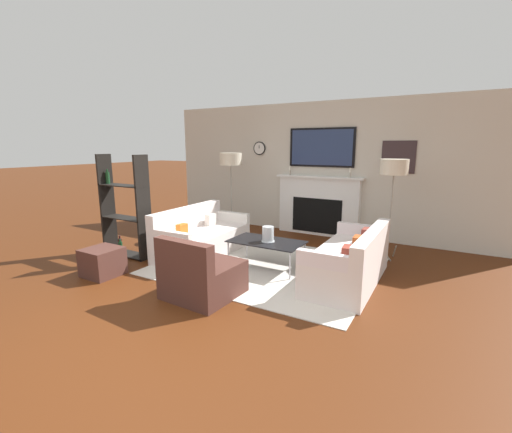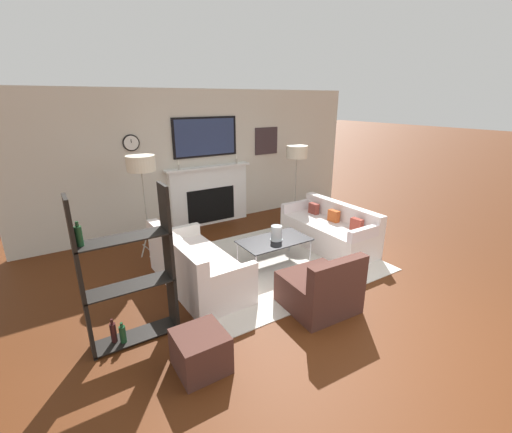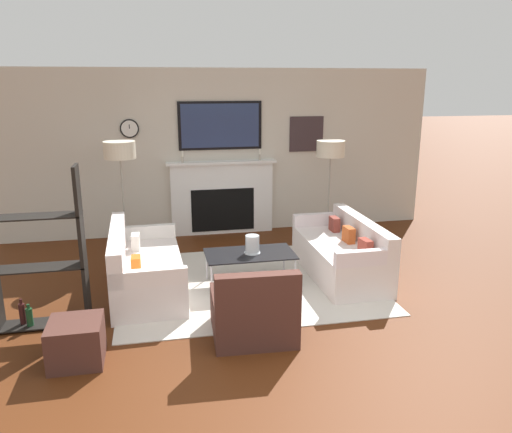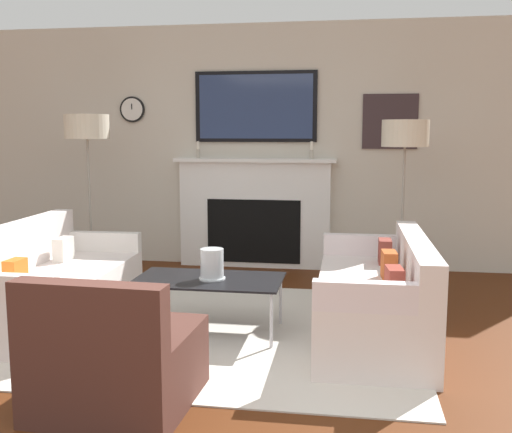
{
  "view_description": "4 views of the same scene",
  "coord_description": "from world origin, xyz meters",
  "views": [
    {
      "loc": [
        2.36,
        -2.12,
        1.83
      ],
      "look_at": [
        -0.32,
        2.55,
        0.71
      ],
      "focal_mm": 24.0,
      "sensor_mm": 36.0,
      "label": 1
    },
    {
      "loc": [
        -2.87,
        -1.74,
        2.51
      ],
      "look_at": [
        -0.05,
        2.69,
        0.7
      ],
      "focal_mm": 24.0,
      "sensor_mm": 36.0,
      "label": 2
    },
    {
      "loc": [
        -1.09,
        -3.5,
        2.5
      ],
      "look_at": [
        0.14,
        2.47,
        0.84
      ],
      "focal_mm": 35.0,
      "sensor_mm": 36.0,
      "label": 3
    },
    {
      "loc": [
        1.07,
        -2.01,
        1.51
      ],
      "look_at": [
        0.31,
        2.72,
        0.84
      ],
      "focal_mm": 42.0,
      "sensor_mm": 36.0,
      "label": 4
    }
  ],
  "objects": [
    {
      "name": "ground_plane",
      "position": [
        0.0,
        0.0,
        0.0
      ],
      "size": [
        60.0,
        60.0,
        0.0
      ],
      "primitive_type": "plane",
      "color": "#4B220D"
    },
    {
      "name": "fireplace_wall",
      "position": [
        0.0,
        4.67,
        1.22
      ],
      "size": [
        7.2,
        0.28,
        2.7
      ],
      "color": "beige",
      "rests_on": "ground_plane"
    },
    {
      "name": "area_rug",
      "position": [
        0.0,
        2.34,
        0.01
      ],
      "size": [
        3.17,
        2.58,
        0.01
      ],
      "color": "beige",
      "rests_on": "ground_plane"
    },
    {
      "name": "couch_left",
      "position": [
        -1.28,
        2.33,
        0.28
      ],
      "size": [
        0.87,
        1.8,
        0.8
      ],
      "color": "silver",
      "rests_on": "ground_plane"
    },
    {
      "name": "couch_right",
      "position": [
        1.27,
        2.34,
        0.29
      ],
      "size": [
        0.79,
        1.77,
        0.76
      ],
      "color": "silver",
      "rests_on": "ground_plane"
    },
    {
      "name": "armchair",
      "position": [
        -0.19,
        0.98,
        0.26
      ],
      "size": [
        0.85,
        0.84,
        0.78
      ],
      "color": "#492922",
      "rests_on": "ground_plane"
    },
    {
      "name": "coffee_table",
      "position": [
        0.02,
        2.27,
        0.4
      ],
      "size": [
        1.11,
        0.62,
        0.42
      ],
      "color": "black",
      "rests_on": "ground_plane"
    },
    {
      "name": "hurricane_candle",
      "position": [
        0.05,
        2.26,
        0.52
      ],
      "size": [
        0.2,
        0.2,
        0.23
      ],
      "color": "silver",
      "rests_on": "coffee_table"
    },
    {
      "name": "floor_lamp_left",
      "position": [
        -1.55,
        3.67,
        1.55
      ],
      "size": [
        0.44,
        0.44,
        1.7
      ],
      "color": "#9E998E",
      "rests_on": "ground_plane"
    },
    {
      "name": "floor_lamp_right",
      "position": [
        1.55,
        3.67,
        1.48
      ],
      "size": [
        0.43,
        0.43,
        1.63
      ],
      "color": "#9E998E",
      "rests_on": "ground_plane"
    },
    {
      "name": "shelf_unit",
      "position": [
        -2.31,
        1.63,
        0.78
      ],
      "size": [
        0.92,
        0.28,
        1.7
      ],
      "color": "black",
      "rests_on": "ground_plane"
    },
    {
      "name": "ottoman",
      "position": [
        -1.87,
        0.83,
        0.2
      ],
      "size": [
        0.48,
        0.48,
        0.4
      ],
      "color": "#492922",
      "rests_on": "ground_plane"
    }
  ]
}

